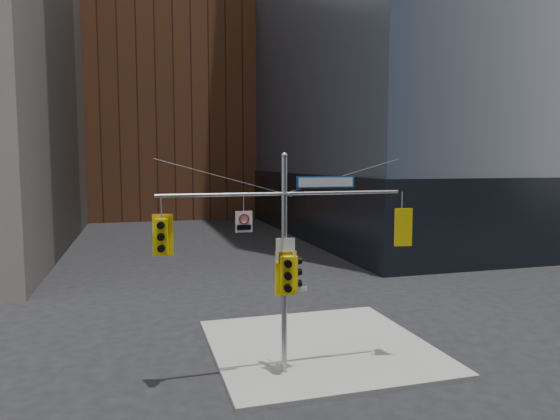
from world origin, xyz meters
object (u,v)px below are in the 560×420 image
regulatory_sign_arm (244,221)px  traffic_light_west_arm (162,236)px  traffic_light_east_arm (401,227)px  traffic_light_pole_front (287,274)px  signal_assembly (284,243)px  street_sign_blade (326,182)px  traffic_light_pole_side (294,272)px

regulatory_sign_arm → traffic_light_west_arm: bearing=-179.9°
traffic_light_east_arm → traffic_light_pole_front: size_ratio=0.90×
signal_assembly → regulatory_sign_arm: (-1.32, -0.02, 0.75)m
traffic_light_west_arm → regulatory_sign_arm: regulatory_sign_arm is taller
street_sign_blade → regulatory_sign_arm: (-2.72, -0.02, -1.18)m
traffic_light_west_arm → traffic_light_pole_side: size_ratio=1.16×
traffic_light_pole_front → street_sign_blade: (1.40, 0.27, 2.89)m
traffic_light_east_arm → regulatory_sign_arm: (-5.50, -0.02, 0.37)m
signal_assembly → traffic_light_east_arm: size_ratio=6.19×
signal_assembly → regulatory_sign_arm: bearing=-179.1°
traffic_light_east_arm → traffic_light_pole_side: 4.09m
traffic_light_west_arm → traffic_light_pole_front: size_ratio=0.89×
traffic_light_east_arm → signal_assembly: bearing=8.9°
signal_assembly → traffic_light_east_arm: signal_assembly is taller
traffic_light_west_arm → traffic_light_pole_front: (3.81, -0.28, -1.34)m
traffic_light_west_arm → regulatory_sign_arm: 2.52m
signal_assembly → traffic_light_west_arm: (-3.81, 0.01, 0.38)m
traffic_light_east_arm → traffic_light_pole_side: traffic_light_east_arm is taller
regulatory_sign_arm → traffic_light_pole_side: bearing=1.8°
traffic_light_west_arm → traffic_light_east_arm: traffic_light_east_arm is taller
traffic_light_pole_front → street_sign_blade: size_ratio=0.72×
traffic_light_pole_side → regulatory_sign_arm: (-1.64, -0.03, 1.73)m
traffic_light_pole_side → regulatory_sign_arm: 2.38m
traffic_light_east_arm → traffic_light_pole_front: 4.40m
street_sign_blade → traffic_light_west_arm: bearing=178.4°
signal_assembly → traffic_light_pole_front: (0.00, -0.27, -0.96)m
signal_assembly → traffic_light_pole_side: size_ratio=7.26×
traffic_light_east_arm → regulatory_sign_arm: bearing=9.1°
signal_assembly → street_sign_blade: (1.40, 0.00, 1.93)m
traffic_light_pole_side → street_sign_blade: 3.10m
regulatory_sign_arm → traffic_light_east_arm: bearing=1.1°
traffic_light_pole_front → regulatory_sign_arm: regulatory_sign_arm is taller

